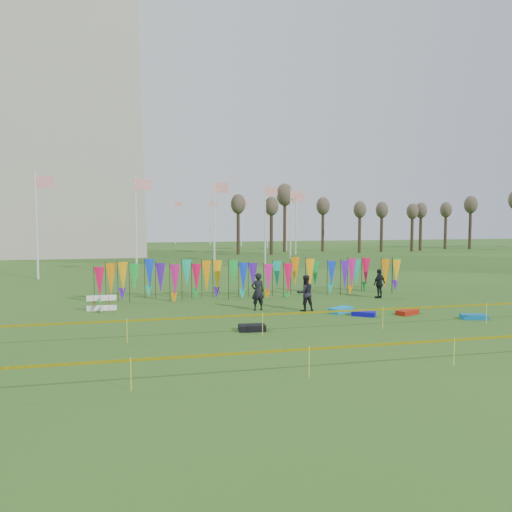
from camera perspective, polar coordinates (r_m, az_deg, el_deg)
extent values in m
plane|color=#244B15|center=(21.72, 4.64, -7.78)|extent=(160.00, 160.00, 0.00)
cylinder|color=silver|center=(71.24, 3.52, 3.79)|extent=(0.16, 0.16, 8.00)
plane|color=red|center=(71.47, 3.99, 6.43)|extent=(1.40, 0.00, 1.40)
cylinder|color=silver|center=(77.96, 1.30, 3.83)|extent=(0.16, 0.16, 8.00)
plane|color=red|center=(78.17, 1.73, 6.25)|extent=(1.40, 0.00, 1.40)
cylinder|color=silver|center=(83.91, -1.71, 3.85)|extent=(0.16, 0.16, 8.00)
plane|color=red|center=(84.08, -1.32, 6.10)|extent=(1.40, 0.00, 1.40)
cylinder|color=silver|center=(88.88, -5.28, 3.86)|extent=(0.16, 0.16, 8.00)
plane|color=red|center=(89.00, -4.91, 5.98)|extent=(1.40, 0.00, 1.40)
cylinder|color=silver|center=(92.69, -9.23, 3.83)|extent=(0.16, 0.16, 8.00)
plane|color=red|center=(92.78, -8.88, 5.88)|extent=(1.40, 0.00, 1.40)
cylinder|color=silver|center=(95.26, -13.41, 3.78)|extent=(0.16, 0.16, 8.00)
plane|color=red|center=(95.30, -13.08, 5.77)|extent=(1.40, 0.00, 1.40)
cylinder|color=silver|center=(96.50, -17.72, 3.70)|extent=(0.16, 0.16, 8.00)
plane|color=red|center=(96.50, -17.41, 5.67)|extent=(1.40, 0.00, 1.40)
cylinder|color=silver|center=(96.39, -22.07, 3.59)|extent=(0.16, 0.16, 8.00)
plane|color=red|center=(96.34, -21.77, 5.56)|extent=(1.40, 0.00, 1.40)
cylinder|color=silver|center=(94.92, -26.37, 3.46)|extent=(0.16, 0.16, 8.00)
plane|color=red|center=(94.82, -26.08, 5.46)|extent=(1.40, 0.00, 1.40)
cylinder|color=silver|center=(40.90, -23.79, 3.14)|extent=(0.16, 0.16, 8.00)
plane|color=red|center=(40.89, -23.09, 7.79)|extent=(1.40, 0.00, 1.40)
cylinder|color=silver|center=(41.17, -13.56, 3.38)|extent=(0.16, 0.16, 8.00)
plane|color=red|center=(41.26, -12.80, 7.98)|extent=(1.40, 0.00, 1.40)
cylinder|color=silver|center=(44.45, -4.79, 3.53)|extent=(0.16, 0.16, 8.00)
plane|color=red|center=(44.63, -4.05, 7.78)|extent=(1.40, 0.00, 1.40)
cylinder|color=silver|center=(49.97, 1.05, 3.62)|extent=(0.16, 0.16, 8.00)
plane|color=red|center=(50.19, 1.73, 7.39)|extent=(1.40, 0.00, 1.40)
cylinder|color=silver|center=(56.76, 3.97, 3.68)|extent=(0.16, 0.16, 8.00)
plane|color=red|center=(57.01, 4.56, 7.00)|extent=(1.40, 0.00, 1.40)
cylinder|color=silver|center=(64.04, 4.57, 3.73)|extent=(0.16, 0.16, 8.00)
plane|color=red|center=(64.29, 5.10, 6.68)|extent=(1.40, 0.00, 1.40)
cylinder|color=black|center=(28.44, -18.12, -2.94)|extent=(0.03, 0.03, 2.15)
cone|color=#DE0C43|center=(28.39, -17.57, -2.54)|extent=(0.64, 0.64, 1.60)
cylinder|color=black|center=(28.39, -16.78, -2.92)|extent=(0.03, 0.03, 2.15)
cone|color=orange|center=(28.35, -16.22, -2.52)|extent=(0.64, 0.64, 1.60)
cylinder|color=black|center=(28.35, -15.43, -2.90)|extent=(0.03, 0.03, 2.15)
cone|color=#FB9F0C|center=(28.32, -14.87, -2.50)|extent=(0.64, 0.64, 1.60)
cylinder|color=black|center=(28.33, -14.08, -2.88)|extent=(0.03, 0.03, 2.15)
cone|color=green|center=(28.31, -13.52, -2.48)|extent=(0.64, 0.64, 1.60)
cylinder|color=black|center=(28.33, -12.73, -2.86)|extent=(0.03, 0.03, 2.15)
cone|color=#0C35DA|center=(28.31, -12.17, -2.46)|extent=(0.64, 0.64, 1.60)
cylinder|color=black|center=(28.34, -11.38, -2.83)|extent=(0.03, 0.03, 2.15)
cone|color=#4813AB|center=(28.33, -10.82, -2.43)|extent=(0.64, 0.64, 1.60)
cylinder|color=black|center=(28.37, -10.04, -2.81)|extent=(0.03, 0.03, 2.15)
cone|color=#C91675|center=(28.37, -9.48, -2.41)|extent=(0.64, 0.64, 1.60)
cylinder|color=black|center=(28.42, -8.69, -2.78)|extent=(0.03, 0.03, 2.15)
cone|color=#0BAB86|center=(28.42, -8.13, -2.38)|extent=(0.64, 0.64, 1.60)
cylinder|color=black|center=(28.48, -7.35, -2.75)|extent=(0.03, 0.03, 2.15)
cone|color=#DE0C43|center=(28.48, -6.80, -2.35)|extent=(0.64, 0.64, 1.60)
cylinder|color=black|center=(28.55, -6.02, -2.72)|extent=(0.03, 0.03, 2.15)
cone|color=orange|center=(28.57, -5.47, -2.32)|extent=(0.64, 0.64, 1.60)
cylinder|color=black|center=(28.64, -4.70, -2.69)|extent=(0.03, 0.03, 2.15)
cone|color=#FB9F0C|center=(28.66, -4.15, -2.29)|extent=(0.64, 0.64, 1.60)
cylinder|color=black|center=(28.75, -3.38, -2.66)|extent=(0.03, 0.03, 2.15)
cone|color=green|center=(28.78, -2.83, -2.26)|extent=(0.64, 0.64, 1.60)
cylinder|color=black|center=(28.87, -2.08, -2.63)|extent=(0.03, 0.03, 2.15)
cone|color=#0C35DA|center=(28.90, -1.53, -2.23)|extent=(0.64, 0.64, 1.60)
cylinder|color=black|center=(29.01, -0.78, -2.59)|extent=(0.03, 0.03, 2.15)
cone|color=#4813AB|center=(29.04, -0.24, -2.19)|extent=(0.64, 0.64, 1.60)
cylinder|color=black|center=(29.16, 0.50, -2.56)|extent=(0.03, 0.03, 2.15)
cone|color=#C91675|center=(29.20, 1.03, -2.16)|extent=(0.64, 0.64, 1.60)
cylinder|color=black|center=(29.32, 1.76, -2.52)|extent=(0.03, 0.03, 2.15)
cone|color=#0BAB86|center=(29.37, 2.29, -2.13)|extent=(0.64, 0.64, 1.60)
cylinder|color=black|center=(29.50, 3.02, -2.48)|extent=(0.03, 0.03, 2.15)
cone|color=#DE0C43|center=(29.56, 3.54, -2.09)|extent=(0.64, 0.64, 1.60)
cylinder|color=black|center=(29.69, 4.25, -2.44)|extent=(0.03, 0.03, 2.15)
cone|color=orange|center=(29.75, 4.77, -2.06)|extent=(0.64, 0.64, 1.60)
cylinder|color=black|center=(29.90, 5.47, -2.41)|extent=(0.03, 0.03, 2.15)
cone|color=#FB9F0C|center=(29.97, 5.98, -2.02)|extent=(0.64, 0.64, 1.60)
cylinder|color=black|center=(30.12, 6.67, -2.37)|extent=(0.03, 0.03, 2.15)
cone|color=green|center=(30.19, 7.18, -1.98)|extent=(0.64, 0.64, 1.60)
cylinder|color=black|center=(30.35, 7.86, -2.33)|extent=(0.03, 0.03, 2.15)
cone|color=#0C35DA|center=(30.43, 8.35, -1.95)|extent=(0.64, 0.64, 1.60)
cylinder|color=black|center=(30.60, 9.02, -2.29)|extent=(0.03, 0.03, 2.15)
cone|color=#4813AB|center=(30.68, 9.51, -1.91)|extent=(0.64, 0.64, 1.60)
cylinder|color=black|center=(30.85, 10.17, -2.25)|extent=(0.03, 0.03, 2.15)
cone|color=#C91675|center=(30.94, 10.65, -1.87)|extent=(0.64, 0.64, 1.60)
cylinder|color=black|center=(31.12, 11.30, -2.21)|extent=(0.03, 0.03, 2.15)
cone|color=#0BAB86|center=(31.22, 11.77, -1.84)|extent=(0.64, 0.64, 1.60)
cylinder|color=black|center=(31.41, 12.40, -2.17)|extent=(0.03, 0.03, 2.15)
cone|color=#DE0C43|center=(31.51, 12.87, -1.80)|extent=(0.64, 0.64, 1.60)
cylinder|color=black|center=(31.70, 13.49, -2.13)|extent=(0.03, 0.03, 2.15)
cone|color=orange|center=(31.81, 13.95, -1.76)|extent=(0.64, 0.64, 1.60)
cylinder|color=black|center=(32.00, 14.56, -2.09)|extent=(0.03, 0.03, 2.15)
cone|color=#FB9F0C|center=(32.11, 15.01, -1.72)|extent=(0.64, 0.64, 1.60)
cylinder|color=black|center=(32.32, 15.60, -2.05)|extent=(0.03, 0.03, 2.15)
cone|color=green|center=(32.43, 16.04, -1.69)|extent=(0.64, 0.64, 1.60)
cube|color=#E0CB04|center=(19.99, 6.16, -6.45)|extent=(26.00, 0.01, 0.08)
cylinder|color=yellow|center=(18.96, -14.45, -8.28)|extent=(0.02, 0.02, 0.90)
cylinder|color=yellow|center=(19.50, 0.55, -7.80)|extent=(0.02, 0.02, 0.90)
cylinder|color=yellow|center=(21.23, 13.87, -6.93)|extent=(0.02, 0.02, 0.90)
cylinder|color=yellow|center=(23.90, 24.66, -5.95)|extent=(0.02, 0.02, 0.90)
cube|color=#E0CB04|center=(15.22, 12.88, -9.91)|extent=(26.00, 0.01, 0.08)
cylinder|color=yellow|center=(13.85, -14.90, -12.96)|extent=(0.02, 0.02, 0.90)
cylinder|color=yellow|center=(14.57, 5.62, -11.97)|extent=(0.02, 0.02, 0.90)
cylinder|color=yellow|center=(16.82, 22.22, -10.06)|extent=(0.02, 0.02, 0.90)
cylinder|color=#3D2F1E|center=(65.44, -2.20, 3.05)|extent=(0.44, 0.44, 6.40)
ellipsoid|color=#4C4032|center=(65.46, -2.21, 6.00)|extent=(1.92, 1.92, 2.56)
cylinder|color=#3D2F1E|center=(66.32, 1.20, 3.07)|extent=(0.44, 0.44, 6.40)
ellipsoid|color=#4C4032|center=(66.34, 1.20, 5.97)|extent=(1.92, 1.92, 2.56)
cylinder|color=#3D2F1E|center=(67.43, 4.49, 3.08)|extent=(0.44, 0.44, 6.40)
ellipsoid|color=#4C4032|center=(67.45, 4.51, 5.93)|extent=(1.92, 1.92, 2.56)
cylinder|color=#3D2F1E|center=(68.76, 7.67, 3.07)|extent=(0.44, 0.44, 6.40)
ellipsoid|color=#4C4032|center=(68.78, 7.70, 5.87)|extent=(1.92, 1.92, 2.56)
cylinder|color=#3D2F1E|center=(70.29, 10.73, 3.06)|extent=(0.44, 0.44, 6.40)
ellipsoid|color=#4C4032|center=(70.30, 10.76, 5.80)|extent=(1.92, 1.92, 2.56)
cylinder|color=#3D2F1E|center=(72.00, 13.64, 3.04)|extent=(0.44, 0.44, 6.40)
ellipsoid|color=#4C4032|center=(72.02, 13.69, 5.72)|extent=(1.92, 1.92, 2.56)
cylinder|color=#3D2F1E|center=(73.90, 16.41, 3.02)|extent=(0.44, 0.44, 6.40)
ellipsoid|color=#4C4032|center=(73.92, 16.47, 5.62)|extent=(1.92, 1.92, 2.56)
cylinder|color=#3D2F1E|center=(75.96, 19.04, 2.99)|extent=(0.44, 0.44, 6.40)
ellipsoid|color=#4C4032|center=(75.97, 19.10, 5.52)|extent=(1.92, 1.92, 2.56)
cylinder|color=#3D2F1E|center=(78.17, 21.52, 2.95)|extent=(0.44, 0.44, 6.40)
ellipsoid|color=#4C4032|center=(78.18, 21.59, 5.41)|extent=(1.92, 1.92, 2.56)
cylinder|color=#3D2F1E|center=(80.51, 23.86, 2.91)|extent=(0.44, 0.44, 6.40)
ellipsoid|color=#4C4032|center=(80.53, 23.93, 5.30)|extent=(1.92, 1.92, 2.56)
cylinder|color=#3D2F1E|center=(82.99, 26.07, 2.87)|extent=(0.44, 0.44, 6.40)
ellipsoid|color=#4C4032|center=(83.00, 26.14, 5.19)|extent=(1.92, 1.92, 2.56)
cylinder|color=red|center=(25.45, -18.08, -5.29)|extent=(0.02, 0.02, 0.80)
cylinder|color=red|center=(25.40, -16.50, -5.27)|extent=(0.02, 0.02, 0.80)
cylinder|color=red|center=(26.13, -17.95, -5.04)|extent=(0.02, 0.02, 0.80)
cylinder|color=red|center=(26.08, -16.41, -5.03)|extent=(0.02, 0.02, 0.80)
imported|color=black|center=(24.79, 0.20, -4.09)|extent=(0.75, 0.60, 1.86)
imported|color=black|center=(24.71, 5.64, -4.23)|extent=(0.90, 0.59, 1.78)
imported|color=black|center=(29.41, 13.92, -3.08)|extent=(1.13, 0.94, 1.68)
cube|color=#0D8CCE|center=(24.62, 9.67, -6.10)|extent=(1.39, 1.18, 0.25)
cube|color=#0D0BB6|center=(23.99, 12.19, -6.45)|extent=(1.18, 1.06, 0.22)
cube|color=#AC1C0B|center=(24.91, 16.91, -6.15)|extent=(1.29, 1.00, 0.22)
cube|color=black|center=(20.39, -0.47, -8.21)|extent=(1.12, 0.71, 0.25)
cube|color=#0C68AA|center=(24.77, 23.64, -6.38)|extent=(1.22, 0.81, 0.21)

